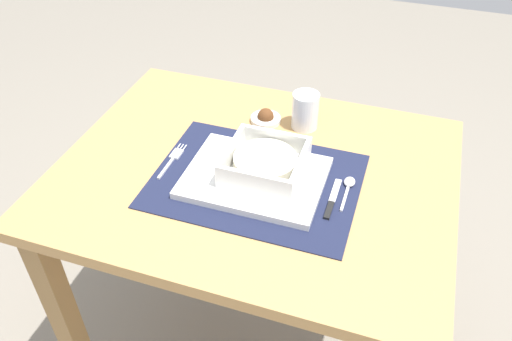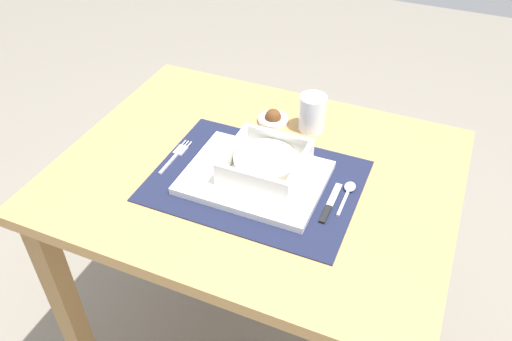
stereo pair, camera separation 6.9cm
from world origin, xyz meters
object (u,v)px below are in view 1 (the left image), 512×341
(condiment_saucer, at_px, (266,118))
(butter_knife, at_px, (332,201))
(porridge_bowl, at_px, (265,164))
(fork, at_px, (173,158))
(dining_table, at_px, (255,206))
(drinking_glass, at_px, (305,113))
(spoon, at_px, (349,185))

(condiment_saucer, bearing_deg, butter_knife, -47.64)
(porridge_bowl, distance_m, fork, 0.22)
(dining_table, bearing_deg, porridge_bowl, -37.52)
(fork, xyz_separation_m, drinking_glass, (0.25, 0.23, 0.04))
(fork, relative_size, condiment_saucer, 1.74)
(drinking_glass, distance_m, condiment_saucer, 0.10)
(drinking_glass, height_order, condiment_saucer, drinking_glass)
(butter_knife, bearing_deg, drinking_glass, 118.43)
(dining_table, bearing_deg, fork, -171.42)
(porridge_bowl, distance_m, drinking_glass, 0.22)
(porridge_bowl, xyz_separation_m, spoon, (0.18, 0.03, -0.03))
(spoon, bearing_deg, drinking_glass, 126.70)
(spoon, bearing_deg, butter_knife, -112.80)
(fork, height_order, condiment_saucer, condiment_saucer)
(drinking_glass, relative_size, condiment_saucer, 1.22)
(butter_knife, xyz_separation_m, condiment_saucer, (-0.22, 0.24, 0.00))
(porridge_bowl, bearing_deg, drinking_glass, 81.78)
(fork, distance_m, spoon, 0.40)
(fork, distance_m, condiment_saucer, 0.26)
(butter_knife, height_order, drinking_glass, drinking_glass)
(fork, distance_m, drinking_glass, 0.34)
(porridge_bowl, relative_size, spoon, 1.53)
(fork, bearing_deg, porridge_bowl, 0.92)
(spoon, height_order, condiment_saucer, condiment_saucer)
(spoon, bearing_deg, porridge_bowl, -171.95)
(porridge_bowl, xyz_separation_m, fork, (-0.22, -0.00, -0.04))
(spoon, height_order, butter_knife, spoon)
(fork, xyz_separation_m, butter_knife, (0.37, -0.03, 0.00))
(dining_table, height_order, drinking_glass, drinking_glass)
(drinking_glass, bearing_deg, porridge_bowl, -98.22)
(butter_knife, bearing_deg, porridge_bowl, 170.99)
(spoon, xyz_separation_m, drinking_glass, (-0.15, 0.19, 0.03))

